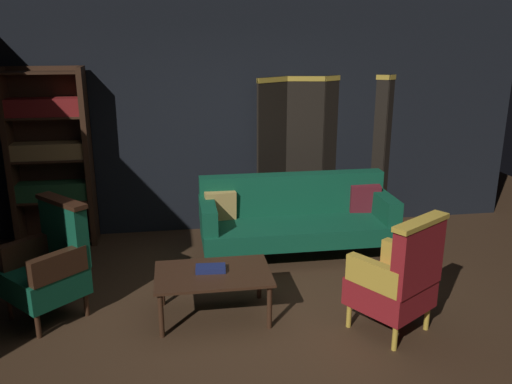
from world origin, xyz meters
name	(u,v)px	position (x,y,z in m)	size (l,w,h in m)	color
ground_plane	(270,324)	(0.00, 0.00, 0.00)	(10.00, 10.00, 0.00)	#3D2819
back_wall	(235,118)	(0.00, 2.45, 1.40)	(7.20, 0.10, 2.80)	black
folding_screen	(336,149)	(1.27, 2.39, 0.99)	(2.10, 0.48, 1.90)	black
bookshelf	(50,155)	(-2.15, 2.19, 1.07)	(0.90, 0.32, 2.05)	#382114
velvet_couch	(296,216)	(0.55, 1.45, 0.45)	(2.12, 0.78, 0.88)	#382114
coffee_table	(213,277)	(-0.47, 0.21, 0.37)	(1.00, 0.64, 0.42)	#382114
armchair_gilt_accent	(398,278)	(1.01, -0.27, 0.49)	(0.80, 0.80, 1.04)	gold
armchair_wing_left	(50,264)	(-1.86, 0.45, 0.49)	(0.82, 0.82, 1.04)	#382114
book_navy_cloth	(211,269)	(-0.49, 0.25, 0.44)	(0.26, 0.15, 0.04)	navy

